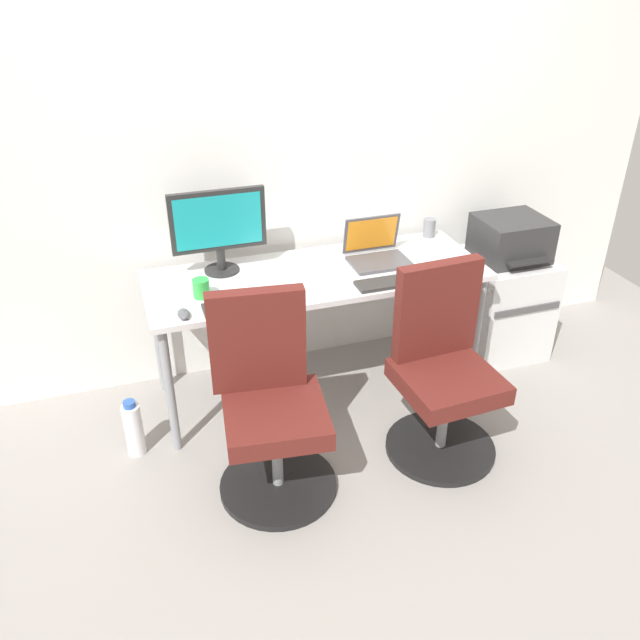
{
  "coord_description": "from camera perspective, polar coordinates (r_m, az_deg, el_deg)",
  "views": [
    {
      "loc": [
        -0.94,
        -2.87,
        2.18
      ],
      "look_at": [
        0.0,
        -0.05,
        0.47
      ],
      "focal_mm": 36.62,
      "sensor_mm": 36.0,
      "label": 1
    }
  ],
  "objects": [
    {
      "name": "desktop_monitor",
      "position": [
        3.31,
        -8.88,
        8.15
      ],
      "size": [
        0.48,
        0.18,
        0.43
      ],
      "color": "#262626",
      "rests_on": "desk"
    },
    {
      "name": "printer",
      "position": [
        3.91,
        16.35,
        6.86
      ],
      "size": [
        0.38,
        0.4,
        0.24
      ],
      "color": "#2D2D2D",
      "rests_on": "side_cabinet"
    },
    {
      "name": "office_chair_right",
      "position": [
        3.16,
        10.63,
        -4.51
      ],
      "size": [
        0.54,
        0.54,
        0.94
      ],
      "color": "black",
      "rests_on": "ground"
    },
    {
      "name": "desk",
      "position": [
        3.39,
        -0.27,
        3.15
      ],
      "size": [
        1.75,
        0.63,
        0.72
      ],
      "color": "silver",
      "rests_on": "ground"
    },
    {
      "name": "keyboard_by_monitor",
      "position": [
        3.05,
        -7.05,
        1.26
      ],
      "size": [
        0.34,
        0.12,
        0.02
      ],
      "primitive_type": "cube",
      "color": "#2D2D2D",
      "rests_on": "desk"
    },
    {
      "name": "office_chair_left",
      "position": [
        2.9,
        -4.39,
        -7.56
      ],
      "size": [
        0.54,
        0.54,
        0.94
      ],
      "color": "black",
      "rests_on": "ground"
    },
    {
      "name": "water_bottle_on_floor",
      "position": [
        3.33,
        -15.97,
        -9.11
      ],
      "size": [
        0.09,
        0.09,
        0.31
      ],
      "color": "white",
      "rests_on": "ground"
    },
    {
      "name": "pen_cup",
      "position": [
        3.83,
        9.52,
        7.95
      ],
      "size": [
        0.07,
        0.07,
        0.1
      ],
      "primitive_type": "cylinder",
      "color": "slate",
      "rests_on": "desk"
    },
    {
      "name": "side_cabinet",
      "position": [
        4.09,
        15.5,
        1.4
      ],
      "size": [
        0.47,
        0.51,
        0.61
      ],
      "color": "silver",
      "rests_on": "ground"
    },
    {
      "name": "keyboard_by_laptop",
      "position": [
        3.26,
        6.09,
        3.28
      ],
      "size": [
        0.34,
        0.12,
        0.02
      ],
      "primitive_type": "cube",
      "color": "#2D2D2D",
      "rests_on": "desk"
    },
    {
      "name": "open_laptop",
      "position": [
        3.49,
        4.94,
        6.07
      ],
      "size": [
        0.31,
        0.27,
        0.22
      ],
      "color": "#4C4C51",
      "rests_on": "desk"
    },
    {
      "name": "mouse_by_laptop",
      "position": [
        3.01,
        -11.83,
        0.52
      ],
      "size": [
        0.06,
        0.1,
        0.03
      ],
      "primitive_type": "ellipsoid",
      "color": "#515156",
      "rests_on": "desk"
    },
    {
      "name": "mouse_by_monitor",
      "position": [
        3.52,
        11.97,
        4.99
      ],
      "size": [
        0.06,
        0.1,
        0.03
      ],
      "primitive_type": "ellipsoid",
      "color": "#2D2D2D",
      "rests_on": "desk"
    },
    {
      "name": "coffee_mug",
      "position": [
        3.15,
        -10.34,
        2.75
      ],
      "size": [
        0.08,
        0.08,
        0.09
      ],
      "primitive_type": "cylinder",
      "color": "green",
      "rests_on": "desk"
    },
    {
      "name": "ground_plane",
      "position": [
        3.73,
        -0.24,
        -5.9
      ],
      "size": [
        5.28,
        5.28,
        0.0
      ],
      "primitive_type": "plane",
      "color": "gray"
    },
    {
      "name": "back_wall",
      "position": [
        3.51,
        -2.38,
        15.36
      ],
      "size": [
        4.4,
        0.04,
        2.6
      ],
      "primitive_type": "cube",
      "color": "white",
      "rests_on": "ground"
    },
    {
      "name": "paper_pile",
      "position": [
        3.23,
        -1.01,
        3.14
      ],
      "size": [
        0.21,
        0.3,
        0.01
      ],
      "primitive_type": "cube",
      "color": "white",
      "rests_on": "desk"
    }
  ]
}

